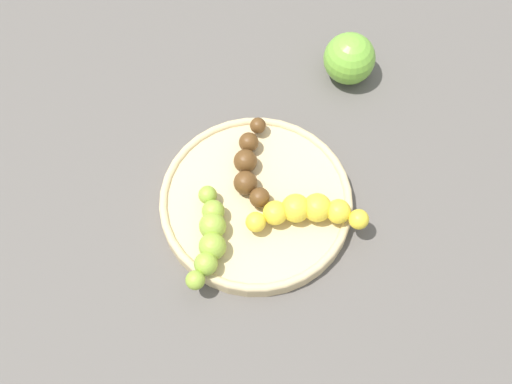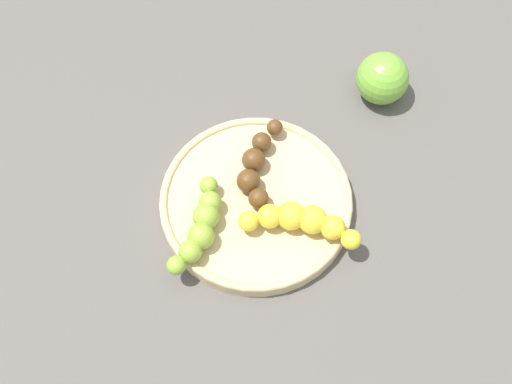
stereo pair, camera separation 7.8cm
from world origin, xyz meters
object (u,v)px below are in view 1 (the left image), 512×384
object	(u,v)px
fruit_bowl	(256,202)
apple_green	(349,59)
banana_yellow	(307,211)
banana_overripe	(252,170)
banana_green	(210,237)

from	to	relation	value
fruit_bowl	apple_green	size ratio (longest dim) A/B	3.40
banana_yellow	banana_overripe	world-z (taller)	banana_yellow
banana_overripe	apple_green	bearing A→B (deg)	-135.91
banana_green	apple_green	size ratio (longest dim) A/B	1.43
fruit_bowl	apple_green	bearing A→B (deg)	108.09
banana_green	banana_yellow	bearing A→B (deg)	21.43
banana_overripe	banana_green	world-z (taller)	banana_green
banana_overripe	banana_green	xyz separation A→B (m)	(0.04, -0.09, 0.00)
fruit_bowl	banana_green	distance (m)	0.08
banana_overripe	apple_green	size ratio (longest dim) A/B	1.82
apple_green	fruit_bowl	bearing A→B (deg)	-71.91
banana_yellow	banana_green	distance (m)	0.11
banana_overripe	fruit_bowl	bearing A→B (deg)	89.59
banana_yellow	apple_green	size ratio (longest dim) A/B	1.71
banana_overripe	banana_green	size ratio (longest dim) A/B	1.27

